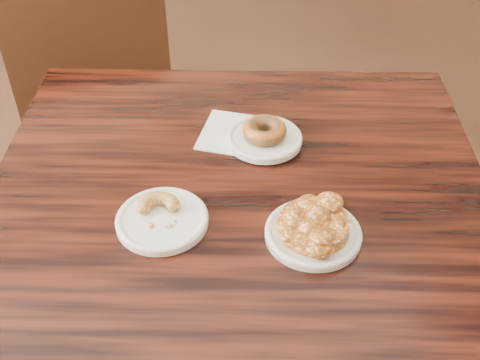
{
  "coord_description": "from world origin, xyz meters",
  "views": [
    {
      "loc": [
        0.17,
        -0.92,
        1.48
      ],
      "look_at": [
        0.29,
        -0.13,
        0.8
      ],
      "focal_mm": 45.0,
      "sensor_mm": 36.0,
      "label": 1
    }
  ],
  "objects": [
    {
      "name": "cruller_fragment",
      "position": [
        0.14,
        -0.17,
        0.77
      ],
      "size": [
        0.09,
        0.09,
        0.02
      ],
      "primitive_type": null,
      "color": "brown",
      "rests_on": "plate_cruller"
    },
    {
      "name": "plate_donut",
      "position": [
        0.36,
        0.03,
        0.76
      ],
      "size": [
        0.15,
        0.15,
        0.01
      ],
      "primitive_type": "cylinder",
      "color": "white",
      "rests_on": "napkin"
    },
    {
      "name": "chair_far",
      "position": [
        -0.06,
        0.74,
        0.45
      ],
      "size": [
        0.54,
        0.54,
        0.9
      ],
      "primitive_type": null,
      "rotation": [
        0.0,
        0.0,
        3.33
      ],
      "color": "black",
      "rests_on": "floor"
    },
    {
      "name": "apple_fritter",
      "position": [
        0.39,
        -0.24,
        0.78
      ],
      "size": [
        0.16,
        0.16,
        0.04
      ],
      "primitive_type": null,
      "color": "#4C2608",
      "rests_on": "plate_fritter"
    },
    {
      "name": "cafe_table",
      "position": [
        0.28,
        -0.14,
        0.38
      ],
      "size": [
        1.07,
        1.07,
        0.75
      ],
      "primitive_type": "cube",
      "rotation": [
        0.0,
        0.0,
        -0.17
      ],
      "color": "black",
      "rests_on": "floor"
    },
    {
      "name": "napkin",
      "position": [
        0.31,
        0.07,
        0.75
      ],
      "size": [
        0.18,
        0.18,
        0.0
      ],
      "primitive_type": "cube",
      "rotation": [
        0.0,
        0.0,
        -0.38
      ],
      "color": "white",
      "rests_on": "cafe_table"
    },
    {
      "name": "glazed_donut",
      "position": [
        0.36,
        0.03,
        0.78
      ],
      "size": [
        0.09,
        0.09,
        0.03
      ],
      "primitive_type": "torus",
      "color": "brown",
      "rests_on": "plate_donut"
    },
    {
      "name": "plate_fritter",
      "position": [
        0.39,
        -0.24,
        0.76
      ],
      "size": [
        0.16,
        0.16,
        0.01
      ],
      "primitive_type": "cylinder",
      "color": "silver",
      "rests_on": "cafe_table"
    },
    {
      "name": "plate_cruller",
      "position": [
        0.14,
        -0.17,
        0.76
      ],
      "size": [
        0.16,
        0.16,
        0.01
      ],
      "primitive_type": "cylinder",
      "color": "white",
      "rests_on": "cafe_table"
    }
  ]
}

